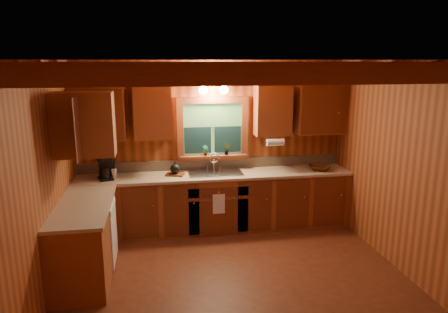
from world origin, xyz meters
name	(u,v)px	position (x,y,z in m)	size (l,w,h in m)	color
room	(236,176)	(0.00, 0.00, 1.30)	(4.20, 4.20, 4.20)	#5A2916
ceiling_beams	(236,70)	(0.00, 0.00, 2.49)	(4.20, 2.54, 0.18)	brown
base_cabinets	(186,211)	(-0.49, 1.28, 0.43)	(4.20, 2.22, 0.86)	brown
countertop	(186,182)	(-0.48, 1.29, 0.88)	(4.20, 2.24, 0.04)	tan
backsplash	(213,164)	(0.00, 1.89, 0.98)	(4.20, 0.02, 0.16)	tan
dishwasher_panel	(114,232)	(-1.47, 0.68, 0.43)	(0.02, 0.60, 0.80)	white
upper_cabinets	(178,115)	(-0.56, 1.42, 1.84)	(4.19, 1.77, 0.78)	brown
window	(213,130)	(0.00, 1.87, 1.53)	(1.12, 0.08, 1.00)	brown
window_sill	(213,156)	(0.00, 1.82, 1.12)	(1.06, 0.14, 0.04)	brown
wall_sconce	(214,90)	(0.00, 1.75, 2.16)	(0.45, 0.21, 0.17)	black
paper_towel_roll	(275,142)	(0.92, 1.53, 1.37)	(0.11, 0.11, 0.27)	white
dish_towel	(219,204)	(0.00, 1.26, 0.52)	(0.18, 0.01, 0.30)	white
sink	(215,176)	(0.00, 1.60, 0.86)	(0.82, 0.48, 0.43)	silver
coffee_maker	(105,168)	(-1.63, 1.56, 1.06)	(0.18, 0.23, 0.33)	black
utensil_crock	(113,172)	(-1.53, 1.61, 0.98)	(0.12, 0.12, 0.34)	silver
cutting_board	(175,174)	(-0.62, 1.60, 0.91)	(0.27, 0.19, 0.02)	#602914
teakettle	(175,169)	(-0.62, 1.60, 1.00)	(0.15, 0.15, 0.19)	black
wicker_basket	(319,168)	(1.65, 1.52, 0.94)	(0.34, 0.34, 0.08)	#48230C
potted_plant_left	(205,150)	(-0.13, 1.80, 1.22)	(0.09, 0.06, 0.17)	#602914
potted_plant_right	(227,149)	(0.22, 1.80, 1.23)	(0.09, 0.08, 0.17)	#602914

